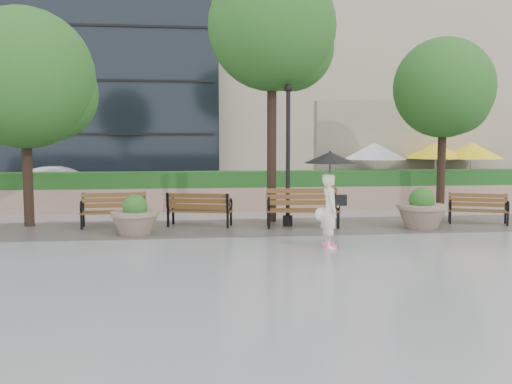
{
  "coord_description": "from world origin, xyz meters",
  "views": [
    {
      "loc": [
        -0.71,
        -12.74,
        2.5
      ],
      "look_at": [
        1.09,
        1.93,
        1.1
      ],
      "focal_mm": 40.0,
      "sensor_mm": 36.0,
      "label": 1
    }
  ],
  "objects": [
    {
      "name": "cafe_hedge",
      "position": [
        9.0,
        7.8,
        0.45
      ],
      "size": [
        8.0,
        0.5,
        0.9
      ],
      "primitive_type": "cube",
      "color": "#1A4617",
      "rests_on": "ground"
    },
    {
      "name": "bench_3",
      "position": [
        2.51,
        2.78,
        0.32
      ],
      "size": [
        2.09,
        1.01,
        1.08
      ],
      "rotation": [
        0.0,
        0.0,
        -0.11
      ],
      "color": "brown",
      "rests_on": "ground"
    },
    {
      "name": "lamppost",
      "position": [
        2.15,
        3.14,
        1.77
      ],
      "size": [
        0.28,
        0.28,
        4.02
      ],
      "color": "black",
      "rests_on": "ground"
    },
    {
      "name": "bench_4",
      "position": [
        7.72,
        2.81,
        0.26
      ],
      "size": [
        1.74,
        1.22,
        0.88
      ],
      "rotation": [
        0.0,
        0.0,
        -0.39
      ],
      "color": "brown",
      "rests_on": "ground"
    },
    {
      "name": "car_right",
      "position": [
        -5.4,
        9.75,
        0.7
      ],
      "size": [
        4.45,
        2.19,
        1.4
      ],
      "primitive_type": "imported",
      "rotation": [
        0.0,
        0.0,
        1.74
      ],
      "color": "silver",
      "rests_on": "ground"
    },
    {
      "name": "ground",
      "position": [
        0.0,
        0.0,
        0.0
      ],
      "size": [
        100.0,
        100.0,
        0.0
      ],
      "primitive_type": "plane",
      "color": "gray",
      "rests_on": "ground"
    },
    {
      "name": "tree_2",
      "position": [
        8.07,
        5.81,
        4.08
      ],
      "size": [
        3.46,
        3.36,
        5.87
      ],
      "color": "black",
      "rests_on": "ground"
    },
    {
      "name": "hedge_wall",
      "position": [
        0.0,
        7.0,
        0.66
      ],
      "size": [
        24.0,
        0.8,
        1.35
      ],
      "color": "#A67C6B",
      "rests_on": "ground"
    },
    {
      "name": "bench_2",
      "position": [
        -0.35,
        3.34,
        0.29
      ],
      "size": [
        1.91,
        1.16,
        0.97
      ],
      "rotation": [
        0.0,
        0.0,
        2.87
      ],
      "color": "brown",
      "rests_on": "ground"
    },
    {
      "name": "patio_umb_yellow_b",
      "position": [
        10.45,
        8.51,
        1.99
      ],
      "size": [
        2.5,
        2.5,
        2.3
      ],
      "color": "black",
      "rests_on": "ground"
    },
    {
      "name": "bench_1",
      "position": [
        -2.74,
        3.44,
        0.28
      ],
      "size": [
        1.83,
        0.81,
        0.96
      ],
      "rotation": [
        0.0,
        0.0,
        0.06
      ],
      "color": "brown",
      "rests_on": "ground"
    },
    {
      "name": "cafe_wall",
      "position": [
        9.5,
        10.0,
        2.0
      ],
      "size": [
        10.0,
        0.6,
        4.0
      ],
      "primitive_type": "cube",
      "color": "tan",
      "rests_on": "ground"
    },
    {
      "name": "patio_umb_white",
      "position": [
        6.43,
        8.3,
        1.99
      ],
      "size": [
        2.5,
        2.5,
        2.3
      ],
      "color": "black",
      "rests_on": "ground"
    },
    {
      "name": "asphalt_street",
      "position": [
        0.0,
        11.0,
        0.0
      ],
      "size": [
        40.0,
        7.0,
        0.0
      ],
      "primitive_type": "cube",
      "color": "black",
      "rests_on": "ground"
    },
    {
      "name": "pedestrian",
      "position": [
        2.52,
        -0.17,
        1.33
      ],
      "size": [
        1.19,
        1.19,
        2.19
      ],
      "rotation": [
        0.0,
        0.0,
        1.52
      ],
      "color": "#EBE4C6",
      "rests_on": "ground"
    },
    {
      "name": "cobble_strip",
      "position": [
        0.0,
        3.0,
        0.01
      ],
      "size": [
        28.0,
        3.2,
        0.01
      ],
      "primitive_type": "cube",
      "color": "#383330",
      "rests_on": "ground"
    },
    {
      "name": "patio_umb_yellow_a",
      "position": [
        9.12,
        8.86,
        1.99
      ],
      "size": [
        2.5,
        2.5,
        2.3
      ],
      "color": "black",
      "rests_on": "ground"
    },
    {
      "name": "bldg_stone",
      "position": [
        10.0,
        23.0,
        10.0
      ],
      "size": [
        18.0,
        10.0,
        20.0
      ],
      "primitive_type": "cube",
      "color": "tan",
      "rests_on": "ground"
    },
    {
      "name": "tree_1",
      "position": [
        1.96,
        4.09,
        5.58
      ],
      "size": [
        3.77,
        3.73,
        7.6
      ],
      "color": "black",
      "rests_on": "ground"
    },
    {
      "name": "planter_left",
      "position": [
        -2.04,
        2.15,
        0.41
      ],
      "size": [
        1.25,
        1.25,
        1.05
      ],
      "color": "#7F6B56",
      "rests_on": "ground"
    },
    {
      "name": "tree_0",
      "position": [
        -5.01,
        4.04,
        4.05
      ],
      "size": [
        3.92,
        3.91,
        6.11
      ],
      "color": "black",
      "rests_on": "ground"
    },
    {
      "name": "planter_right",
      "position": [
        5.76,
        2.27,
        0.45
      ],
      "size": [
        1.37,
        1.37,
        1.15
      ],
      "color": "#7F6B56",
      "rests_on": "ground"
    }
  ]
}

